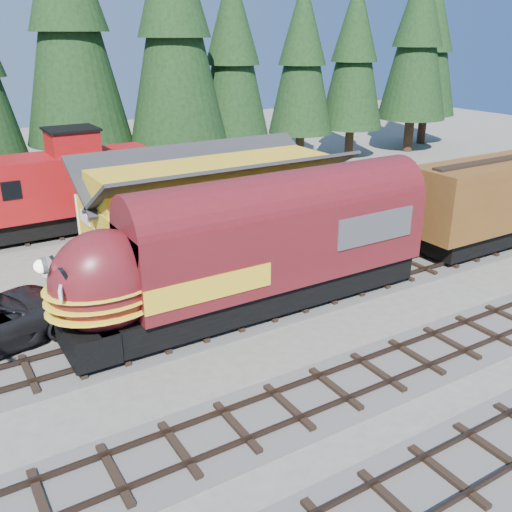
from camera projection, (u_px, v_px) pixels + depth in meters
ground at (352, 344)px, 20.86m from camera, size 120.00×120.00×0.00m
track_siding at (451, 257)px, 28.89m from camera, size 68.00×3.20×0.33m
depot at (215, 200)px, 28.10m from camera, size 12.80×7.00×5.30m
conifer_backdrop at (174, 42)px, 38.90m from camera, size 78.89×23.02×17.05m
locomotive at (246, 258)px, 22.07m from camera, size 15.79×3.14×4.29m
caboose at (59, 188)px, 31.34m from camera, size 10.45×3.03×5.43m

